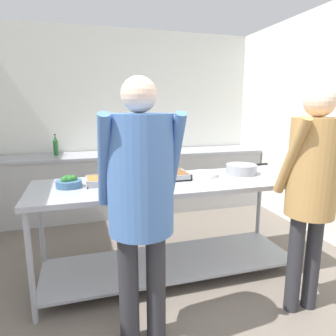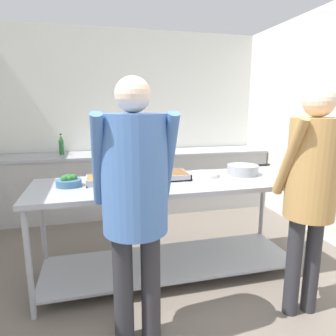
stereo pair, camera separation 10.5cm
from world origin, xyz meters
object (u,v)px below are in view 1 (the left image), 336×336
(sauce_pan, at_px, (241,169))
(water_bottle, at_px, (56,146))
(broccoli_bowl, at_px, (69,182))
(serving_tray_vegetables, at_px, (161,176))
(plate_stack, at_px, (204,174))
(serving_tray_roast, at_px, (109,180))
(guest_serving_right, at_px, (312,178))
(guest_serving_left, at_px, (141,189))

(sauce_pan, height_order, water_bottle, water_bottle)
(broccoli_bowl, height_order, water_bottle, water_bottle)
(serving_tray_vegetables, distance_m, sauce_pan, 0.81)
(serving_tray_vegetables, distance_m, plate_stack, 0.42)
(serving_tray_roast, height_order, sauce_pan, sauce_pan)
(serving_tray_vegetables, distance_m, water_bottle, 2.04)
(serving_tray_roast, relative_size, sauce_pan, 0.86)
(sauce_pan, height_order, guest_serving_right, guest_serving_right)
(serving_tray_vegetables, bearing_deg, water_bottle, 119.62)
(broccoli_bowl, relative_size, water_bottle, 0.71)
(water_bottle, bearing_deg, serving_tray_vegetables, -60.38)
(broccoli_bowl, height_order, guest_serving_right, guest_serving_right)
(guest_serving_right, bearing_deg, sauce_pan, 95.09)
(serving_tray_roast, relative_size, water_bottle, 1.30)
(plate_stack, distance_m, guest_serving_right, 0.98)
(plate_stack, bearing_deg, broccoli_bowl, -177.44)
(broccoli_bowl, xyz_separation_m, serving_tray_vegetables, (0.79, 0.07, -0.01))
(serving_tray_vegetables, height_order, guest_serving_right, guest_serving_right)
(serving_tray_roast, bearing_deg, sauce_pan, -0.15)
(guest_serving_left, height_order, water_bottle, guest_serving_left)
(guest_serving_right, bearing_deg, broccoli_bowl, 154.46)
(serving_tray_roast, distance_m, plate_stack, 0.89)
(plate_stack, height_order, guest_serving_right, guest_serving_right)
(water_bottle, bearing_deg, guest_serving_right, -54.42)
(guest_serving_left, bearing_deg, serving_tray_roast, 98.23)
(guest_serving_right, relative_size, water_bottle, 5.81)
(broccoli_bowl, xyz_separation_m, sauce_pan, (1.60, 0.04, 0.01))
(serving_tray_roast, distance_m, serving_tray_vegetables, 0.47)
(broccoli_bowl, bearing_deg, water_bottle, 96.64)
(sauce_pan, distance_m, guest_serving_left, 1.42)
(plate_stack, xyz_separation_m, guest_serving_left, (-0.77, -0.83, 0.14))
(guest_serving_right, bearing_deg, serving_tray_vegetables, 135.46)
(broccoli_bowl, height_order, sauce_pan, broccoli_bowl)
(guest_serving_right, bearing_deg, plate_stack, 118.45)
(sauce_pan, bearing_deg, guest_serving_left, -145.11)
(guest_serving_left, height_order, guest_serving_right, guest_serving_left)
(broccoli_bowl, distance_m, serving_tray_roast, 0.33)
(water_bottle, bearing_deg, serving_tray_roast, -73.35)
(guest_serving_left, bearing_deg, plate_stack, 46.98)
(sauce_pan, bearing_deg, serving_tray_vegetables, 177.87)
(sauce_pan, distance_m, water_bottle, 2.56)
(serving_tray_vegetables, relative_size, guest_serving_right, 0.30)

